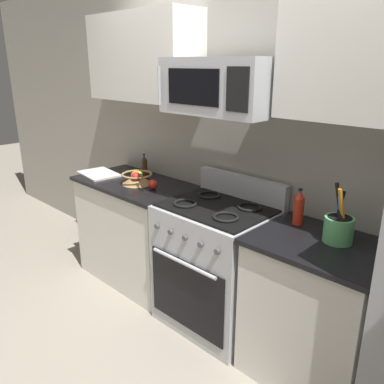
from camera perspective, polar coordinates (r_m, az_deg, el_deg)
ground_plane at (r=2.79m, az=-6.27°, el=-23.73°), size 16.00×16.00×0.00m
wall_back at (r=2.88m, az=8.68°, el=6.80°), size 8.00×0.10×2.60m
counter_left at (r=3.50m, az=-8.09°, el=-5.60°), size 1.06×0.61×0.91m
range_oven at (r=2.89m, az=3.51°, el=-10.50°), size 0.76×0.65×1.09m
counter_right at (r=2.55m, az=17.25°, el=-16.23°), size 0.76×0.61×0.91m
microwave at (r=2.56m, az=4.46°, el=15.12°), size 0.76×0.44×0.35m
upper_cabinets_left at (r=3.30m, az=-7.12°, el=18.86°), size 1.05×0.34×0.66m
upper_cabinets_right at (r=2.26m, az=22.86°, el=17.94°), size 0.75×0.34×0.66m
utensil_crock at (r=2.33m, az=20.57°, el=-4.91°), size 0.16×0.16×0.34m
fruit_basket at (r=3.26m, az=-8.01°, el=2.08°), size 0.26×0.26×0.11m
apple_loose at (r=3.12m, az=-5.76°, el=1.11°), size 0.08×0.08×0.08m
cutting_board at (r=3.61m, az=-13.40°, el=2.59°), size 0.41×0.32×0.02m
bottle_hot_sauce at (r=2.50m, az=15.29°, el=-2.25°), size 0.06×0.06×0.23m
bottle_soy at (r=3.50m, az=-6.96°, el=3.83°), size 0.05×0.05×0.20m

